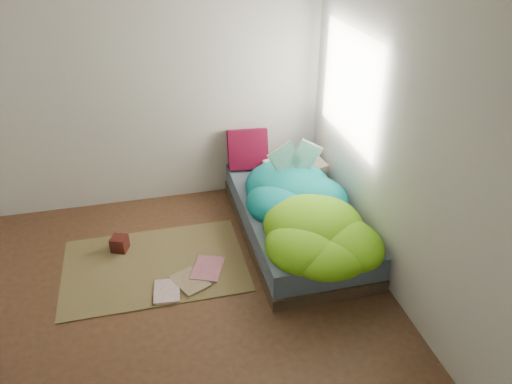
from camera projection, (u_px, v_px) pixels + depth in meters
The scene contains 12 objects.
ground at pixel (178, 304), 4.05m from camera, with size 3.50×3.50×0.00m, color #482A1C.
room_walls at pixel (160, 116), 3.23m from camera, with size 3.54×3.54×2.62m.
bed at pixel (295, 220), 4.82m from camera, with size 1.00×2.00×0.34m.
duvet at pixel (304, 201), 4.46m from camera, with size 0.96×1.84×0.34m, color #08767F, non-canonical shape.
rug at pixel (155, 265), 4.48m from camera, with size 1.60×1.10×0.01m, color brown.
pillow_floral at pixel (295, 168), 5.23m from camera, with size 0.60×0.37×0.13m, color beige.
pillow_magenta at pixel (248, 149), 5.30m from camera, with size 0.42×0.13×0.42m, color #49041E.
open_book at pixel (296, 148), 4.71m from camera, with size 0.43×0.09×0.26m, color #2D882C, non-canonical shape.
wooden_box at pixel (120, 244), 4.63m from camera, with size 0.14×0.14×0.14m, color #3B150D.
floor_book_a at pixel (154, 292), 4.14m from camera, with size 0.21×0.29×0.02m, color white.
floor_book_b at pixel (193, 268), 4.41m from camera, with size 0.25×0.34×0.03m, color #C6727B.
floor_book_c at pixel (178, 287), 4.19m from camera, with size 0.23×0.32×0.02m, color tan.
Camera 1 is at (-0.10, -3.09, 2.84)m, focal length 35.00 mm.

